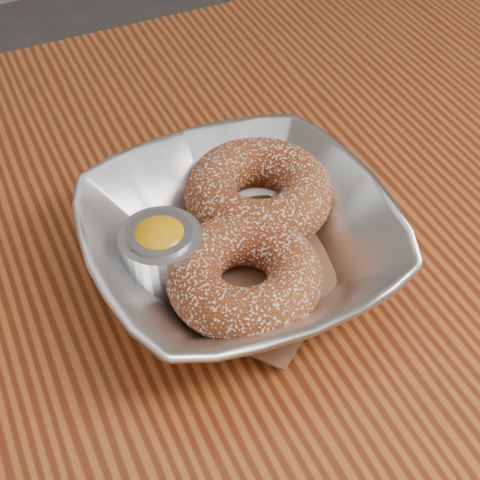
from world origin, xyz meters
name	(u,v)px	position (x,y,z in m)	size (l,w,h in m)	color
table	(255,365)	(0.00, 0.00, 0.65)	(1.20, 0.80, 0.75)	brown
serving_bowl	(240,243)	(0.00, 0.02, 0.78)	(0.22, 0.22, 0.05)	silver
parchment	(240,260)	(0.00, 0.02, 0.76)	(0.14, 0.14, 0.00)	brown
donut_back	(258,193)	(0.03, 0.06, 0.78)	(0.11, 0.11, 0.04)	maroon
donut_front	(244,276)	(-0.01, -0.01, 0.78)	(0.11, 0.11, 0.04)	maroon
ramekin	(162,252)	(-0.06, 0.03, 0.78)	(0.06, 0.06, 0.05)	silver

